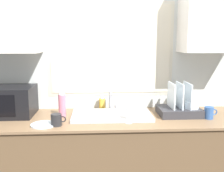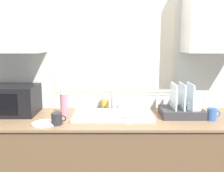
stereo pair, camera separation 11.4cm
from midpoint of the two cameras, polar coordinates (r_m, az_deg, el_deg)
countertop at (r=2.45m, az=1.56°, el=-17.28°), size 2.40×0.67×0.93m
wall_back at (r=2.50m, az=1.44°, el=5.84°), size 6.00×0.38×2.60m
sink_basin at (r=2.28m, az=1.44°, el=-6.39°), size 0.68×0.37×0.03m
faucet at (r=2.45m, az=1.44°, el=-3.08°), size 0.08×0.14×0.18m
microwave at (r=2.50m, az=-19.93°, el=-2.88°), size 0.44×0.35×0.26m
dish_rack at (r=2.39m, az=16.22°, el=-4.78°), size 0.36×0.28×0.29m
spray_bottle at (r=2.32m, az=-9.24°, el=-3.39°), size 0.06×0.06×0.26m
soap_bottle at (r=2.50m, az=-0.54°, el=-3.86°), size 0.06×0.06×0.14m
mug_near_sink at (r=2.10m, az=-10.58°, el=-7.08°), size 0.12×0.08×0.09m
wine_glass at (r=2.09m, az=5.07°, el=-4.62°), size 0.06×0.06×0.18m
mug_by_rack at (r=2.35m, az=22.02°, el=-5.71°), size 0.11×0.08×0.10m
small_plate at (r=2.15m, az=-13.28°, el=-7.96°), size 0.20×0.20×0.01m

